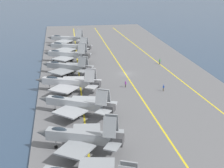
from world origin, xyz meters
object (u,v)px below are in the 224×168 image
object	(u,v)px
parked_jet_eighth	(67,38)
parked_jet_fifth	(67,67)
parked_jet_fourth	(69,82)
crew_green_vest	(160,61)
parked_jet_second	(81,136)
parked_jet_sixth	(67,54)
parked_jet_seventh	(69,46)
crew_blue_vest	(163,88)
crew_purple_vest	(126,84)
parked_jet_third	(77,104)

from	to	relation	value
parked_jet_eighth	parked_jet_fifth	bearing A→B (deg)	178.09
parked_jet_fourth	crew_green_vest	distance (m)	36.67
parked_jet_second	parked_jet_sixth	world-z (taller)	parked_jet_second
parked_jet_second	parked_jet_seventh	world-z (taller)	parked_jet_second
crew_blue_vest	parked_jet_eighth	bearing A→B (deg)	20.02
parked_jet_fifth	parked_jet_eighth	xyz separation A→B (m)	(42.16, -1.41, -0.05)
parked_jet_eighth	crew_blue_vest	distance (m)	63.95
parked_jet_sixth	crew_purple_vest	world-z (taller)	parked_jet_sixth
parked_jet_second	crew_purple_vest	bearing A→B (deg)	-23.92
parked_jet_third	parked_jet_sixth	distance (m)	42.54
parked_jet_third	parked_jet_fifth	world-z (taller)	parked_jet_third
parked_jet_second	crew_green_vest	bearing A→B (deg)	-29.43
parked_jet_sixth	crew_blue_vest	xyz separation A→B (m)	(-31.33, -22.81, -1.73)
parked_jet_fifth	parked_jet_seventh	bearing A→B (deg)	-3.67
parked_jet_eighth	crew_green_vest	xyz separation A→B (m)	(-35.44, -28.25, -1.30)
parked_jet_fifth	parked_jet_sixth	bearing A→B (deg)	-2.07
parked_jet_second	crew_purple_vest	size ratio (longest dim) A/B	8.79
parked_jet_third	parked_jet_fourth	distance (m)	14.46
parked_jet_third	parked_jet_fourth	size ratio (longest dim) A/B	1.00
parked_jet_second	crew_blue_vest	world-z (taller)	parked_jet_second
crew_blue_vest	parked_jet_fifth	bearing A→B (deg)	52.44
parked_jet_fourth	crew_purple_vest	xyz separation A→B (m)	(1.16, -14.57, -1.55)
parked_jet_sixth	crew_purple_vest	bearing A→B (deg)	-152.52
crew_blue_vest	parked_jet_third	bearing A→B (deg)	116.82
parked_jet_eighth	parked_jet_sixth	bearing A→B (deg)	178.16
parked_jet_fourth	crew_purple_vest	distance (m)	14.70
parked_jet_eighth	crew_purple_vest	size ratio (longest dim) A/B	9.31
parked_jet_eighth	crew_green_vest	size ratio (longest dim) A/B	8.98
parked_jet_second	parked_jet_seventh	size ratio (longest dim) A/B	0.89
parked_jet_seventh	crew_blue_vest	size ratio (longest dim) A/B	9.89
crew_purple_vest	parked_jet_sixth	bearing A→B (deg)	27.48
crew_blue_vest	crew_green_vest	xyz separation A→B (m)	(24.64, -6.36, 0.04)
parked_jet_sixth	crew_purple_vest	size ratio (longest dim) A/B	9.27
parked_jet_fifth	crew_green_vest	xyz separation A→B (m)	(6.72, -29.65, -1.35)
parked_jet_fifth	parked_jet_third	bearing A→B (deg)	-177.76
parked_jet_seventh	crew_blue_vest	distance (m)	49.89
parked_jet_third	parked_jet_second	bearing A→B (deg)	178.93
parked_jet_sixth	parked_jet_eighth	world-z (taller)	parked_jet_sixth
parked_jet_second	parked_jet_sixth	distance (m)	57.74
parked_jet_second	parked_jet_fourth	bearing A→B (deg)	1.78
crew_purple_vest	crew_green_vest	bearing A→B (deg)	-36.77
parked_jet_third	crew_green_vest	distance (m)	45.83
parked_jet_seventh	crew_purple_vest	xyz separation A→B (m)	(-40.60, -12.77, -1.38)
parked_jet_fourth	crew_purple_vest	bearing A→B (deg)	-85.46
parked_jet_eighth	parked_jet_second	bearing A→B (deg)	179.63
parked_jet_third	parked_jet_fourth	xyz separation A→B (m)	(14.41, 1.20, 0.00)
crew_blue_vest	parked_jet_sixth	bearing A→B (deg)	36.06
parked_jet_sixth	parked_jet_eighth	distance (m)	28.77
parked_jet_third	parked_jet_eighth	world-z (taller)	parked_jet_eighth
parked_jet_fifth	crew_green_vest	size ratio (longest dim) A/B	8.54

